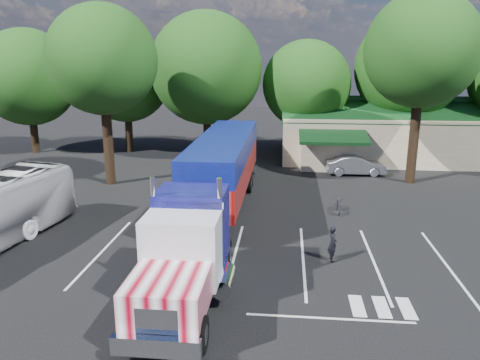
# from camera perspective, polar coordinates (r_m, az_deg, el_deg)

# --- Properties ---
(ground) EXTENTS (120.00, 120.00, 0.00)m
(ground) POSITION_cam_1_polar(r_m,az_deg,el_deg) (27.76, 0.70, -4.24)
(ground) COLOR black
(ground) RESTS_ON ground
(event_hall) EXTENTS (24.20, 14.12, 5.55)m
(event_hall) POSITION_cam_1_polar(r_m,az_deg,el_deg) (45.93, 20.18, 5.34)
(event_hall) COLOR beige
(event_hall) RESTS_ON ground
(tree_row_a) EXTENTS (9.00, 9.00, 11.68)m
(tree_row_a) POSITION_cam_1_polar(r_m,az_deg,el_deg) (49.10, -24.43, 11.32)
(tree_row_a) COLOR black
(tree_row_a) RESTS_ON ground
(tree_row_b) EXTENTS (8.40, 8.40, 11.35)m
(tree_row_b) POSITION_cam_1_polar(r_m,az_deg,el_deg) (46.56, -13.76, 12.04)
(tree_row_b) COLOR black
(tree_row_b) RESTS_ON ground
(tree_row_c) EXTENTS (10.00, 10.00, 13.05)m
(tree_row_c) POSITION_cam_1_polar(r_m,az_deg,el_deg) (42.97, -4.15, 13.43)
(tree_row_c) COLOR black
(tree_row_c) RESTS_ON ground
(tree_row_d) EXTENTS (8.00, 8.00, 10.60)m
(tree_row_d) POSITION_cam_1_polar(r_m,az_deg,el_deg) (43.74, 8.12, 11.44)
(tree_row_d) COLOR black
(tree_row_d) RESTS_ON ground
(tree_row_e) EXTENTS (9.60, 9.60, 12.90)m
(tree_row_e) POSITION_cam_1_polar(r_m,az_deg,el_deg) (45.43, 19.87, 12.74)
(tree_row_e) COLOR black
(tree_row_e) RESTS_ON ground
(tree_near_left) EXTENTS (7.60, 7.60, 12.65)m
(tree_near_left) POSITION_cam_1_polar(r_m,az_deg,el_deg) (34.58, -16.46, 13.82)
(tree_near_left) COLOR black
(tree_near_left) RESTS_ON ground
(tree_near_right) EXTENTS (8.00, 8.00, 13.50)m
(tree_near_right) POSITION_cam_1_polar(r_m,az_deg,el_deg) (35.84, 21.33, 14.49)
(tree_near_right) COLOR black
(tree_near_right) RESTS_ON ground
(semi_truck) EXTENTS (3.70, 22.61, 4.73)m
(semi_truck) POSITION_cam_1_polar(r_m,az_deg,el_deg) (25.23, -2.84, 0.13)
(semi_truck) COLOR black
(semi_truck) RESTS_ON ground
(woman) EXTENTS (0.53, 0.68, 1.66)m
(woman) POSITION_cam_1_polar(r_m,az_deg,el_deg) (21.88, 11.21, -7.61)
(woman) COLOR black
(woman) RESTS_ON ground
(bicycle) EXTENTS (0.71, 1.90, 0.99)m
(bicycle) POSITION_cam_1_polar(r_m,az_deg,el_deg) (28.65, 11.92, -2.93)
(bicycle) COLOR black
(bicycle) RESTS_ON ground
(silver_sedan) EXTENTS (4.68, 1.80, 1.52)m
(silver_sedan) POSITION_cam_1_polar(r_m,az_deg,el_deg) (37.97, 13.93, 1.75)
(silver_sedan) COLOR #A4A6AC
(silver_sedan) RESTS_ON ground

